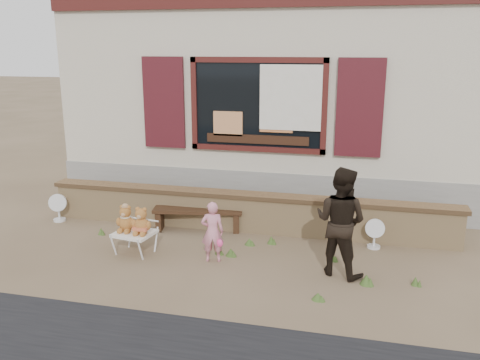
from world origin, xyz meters
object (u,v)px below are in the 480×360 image
(bench, at_px, (198,215))
(adult, at_px, (341,222))
(teddy_bear_right, at_px, (142,220))
(child, at_px, (212,232))
(teddy_bear_left, at_px, (126,218))
(folding_chair, at_px, (135,234))

(bench, relative_size, adult, 1.02)
(teddy_bear_right, bearing_deg, child, 10.51)
(bench, bearing_deg, adult, -35.75)
(teddy_bear_right, xyz_separation_m, adult, (2.93, 0.04, 0.21))
(bench, xyz_separation_m, adult, (2.44, -1.17, 0.48))
(teddy_bear_left, height_order, child, child)
(child, bearing_deg, bench, -75.11)
(bench, distance_m, folding_chair, 1.34)
(bench, height_order, child, child)
(teddy_bear_left, relative_size, teddy_bear_right, 0.99)
(teddy_bear_left, bearing_deg, folding_chair, -0.00)
(folding_chair, bearing_deg, bench, 71.27)
(bench, height_order, adult, adult)
(folding_chair, distance_m, adult, 3.10)
(teddy_bear_right, distance_m, adult, 2.93)
(bench, distance_m, teddy_bear_right, 1.33)
(teddy_bear_left, bearing_deg, child, 8.38)
(teddy_bear_right, distance_m, child, 1.10)
(teddy_bear_right, height_order, adult, adult)
(bench, relative_size, child, 1.70)
(folding_chair, bearing_deg, child, 9.33)
(teddy_bear_left, xyz_separation_m, child, (1.38, -0.01, -0.10))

